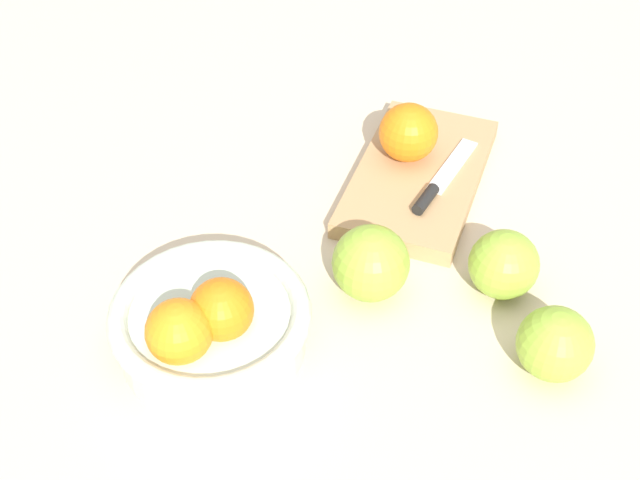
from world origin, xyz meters
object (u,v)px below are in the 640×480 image
Objects in this scene: bowl at (209,324)px; apple_front_left_2 at (555,344)px; orange_on_board at (408,132)px; cutting_board at (417,176)px; apple_mid_left at (371,263)px; apple_front_left at (504,264)px; knife at (437,185)px.

bowl reaches higher than apple_front_left_2.
orange_on_board is 0.33m from apple_front_left_2.
cutting_board is (0.31, -0.15, -0.03)m from bowl.
apple_mid_left reaches higher than cutting_board.
bowl is at bearing 120.52° from apple_front_left.
apple_front_left is at bearing -143.95° from knife.
orange_on_board is at bearing -21.75° from bowl.
apple_mid_left is (0.12, -0.13, 0.00)m from bowl.
knife is at bearing 34.35° from apple_front_left_2.
apple_front_left and apple_front_left_2 have the same top height.
knife is (-0.03, -0.03, 0.02)m from cutting_board.
bowl is 0.31m from apple_front_left.
apple_mid_left reaches higher than knife.
knife is 0.17m from apple_mid_left.
orange_on_board reaches higher than apple_front_left_2.
orange_on_board is (0.02, 0.02, 0.05)m from cutting_board.
cutting_board is at bearing -25.94° from bowl.
bowl is 2.42× the size of apple_mid_left.
cutting_board is at bearing -139.40° from orange_on_board.
cutting_board is at bearing 37.87° from apple_front_left.
bowl is 0.33m from knife.
bowl is 2.67× the size of apple_front_left.
apple_front_left is 1.00× the size of apple_front_left_2.
cutting_board is 0.30m from apple_front_left_2.
bowl is 1.27× the size of knife.
apple_front_left is (-0.15, -0.12, 0.03)m from cutting_board.
cutting_board is 0.19m from apple_mid_left.
apple_front_left reaches higher than cutting_board.
orange_on_board is at bearing 43.11° from knife.
cutting_board is 3.47× the size of apple_front_left_2.
knife is 0.15m from apple_front_left.
cutting_board is 0.04m from knife.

